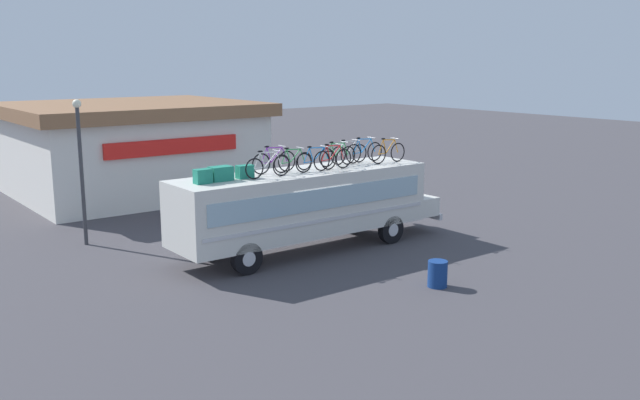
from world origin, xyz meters
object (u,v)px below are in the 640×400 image
(rooftop_bicycle_8, at_px, (364,152))
(street_lamp, at_px, (81,160))
(luggage_bag_1, at_px, (203,176))
(rooftop_bicycle_1, at_px, (268,166))
(rooftop_bicycle_4, at_px, (316,160))
(luggage_bag_2, at_px, (221,174))
(luggage_bag_3, at_px, (245,172))
(trash_bin, at_px, (438,274))
(rooftop_bicycle_2, at_px, (274,161))
(rooftop_bicycle_5, at_px, (333,159))
(rooftop_bicycle_6, at_px, (337,155))
(rooftop_bicycle_7, at_px, (349,153))
(bus, at_px, (307,203))
(rooftop_bicycle_3, at_px, (293,161))
(rooftop_bicycle_9, at_px, (388,152))

(rooftop_bicycle_8, bearing_deg, street_lamp, 149.11)
(rooftop_bicycle_8, bearing_deg, luggage_bag_1, -176.83)
(rooftop_bicycle_1, bearing_deg, rooftop_bicycle_4, 2.67)
(luggage_bag_2, relative_size, rooftop_bicycle_4, 0.41)
(luggage_bag_3, height_order, trash_bin, luggage_bag_3)
(rooftop_bicycle_1, height_order, rooftop_bicycle_4, rooftop_bicycle_1)
(rooftop_bicycle_1, relative_size, rooftop_bicycle_2, 0.99)
(rooftop_bicycle_5, bearing_deg, trash_bin, -91.66)
(luggage_bag_2, bearing_deg, rooftop_bicycle_8, 2.52)
(rooftop_bicycle_2, height_order, rooftop_bicycle_6, rooftop_bicycle_2)
(rooftop_bicycle_2, relative_size, rooftop_bicycle_4, 1.00)
(rooftop_bicycle_7, xyz_separation_m, street_lamp, (-8.22, 5.25, -0.14))
(rooftop_bicycle_2, distance_m, trash_bin, 6.84)
(bus, height_order, rooftop_bicycle_6, rooftop_bicycle_6)
(rooftop_bicycle_3, relative_size, street_lamp, 0.30)
(rooftop_bicycle_5, distance_m, trash_bin, 6.00)
(rooftop_bicycle_7, height_order, street_lamp, street_lamp)
(luggage_bag_2, distance_m, luggage_bag_3, 0.87)
(luggage_bag_2, xyz_separation_m, luggage_bag_3, (0.87, -0.05, -0.02))
(bus, height_order, rooftop_bicycle_1, rooftop_bicycle_1)
(rooftop_bicycle_1, distance_m, rooftop_bicycle_9, 5.41)
(luggage_bag_1, relative_size, rooftop_bicycle_5, 0.32)
(rooftop_bicycle_1, distance_m, street_lamp, 7.30)
(rooftop_bicycle_3, relative_size, rooftop_bicycle_7, 0.94)
(luggage_bag_3, height_order, rooftop_bicycle_7, rooftop_bicycle_7)
(luggage_bag_2, relative_size, rooftop_bicycle_9, 0.43)
(bus, relative_size, rooftop_bicycle_7, 6.28)
(luggage_bag_3, xyz_separation_m, rooftop_bicycle_6, (4.09, 0.24, 0.16))
(rooftop_bicycle_4, relative_size, rooftop_bicycle_5, 1.05)
(bus, xyz_separation_m, rooftop_bicycle_3, (-0.48, 0.13, 1.51))
(rooftop_bicycle_6, bearing_deg, street_lamp, 144.31)
(luggage_bag_1, bearing_deg, rooftop_bicycle_2, 6.94)
(street_lamp, bearing_deg, rooftop_bicycle_6, -35.69)
(rooftop_bicycle_3, relative_size, rooftop_bicycle_5, 0.96)
(rooftop_bicycle_3, height_order, rooftop_bicycle_4, rooftop_bicycle_4)
(rooftop_bicycle_9, bearing_deg, rooftop_bicycle_3, 173.13)
(luggage_bag_3, xyz_separation_m, rooftop_bicycle_3, (2.04, 0.14, 0.14))
(rooftop_bicycle_4, distance_m, rooftop_bicycle_9, 3.35)
(luggage_bag_1, bearing_deg, rooftop_bicycle_8, 3.17)
(rooftop_bicycle_3, bearing_deg, rooftop_bicycle_2, 167.82)
(rooftop_bicycle_4, distance_m, rooftop_bicycle_5, 0.68)
(rooftop_bicycle_8, bearing_deg, rooftop_bicycle_1, -171.59)
(luggage_bag_3, xyz_separation_m, rooftop_bicycle_4, (2.72, -0.29, 0.16))
(bus, relative_size, rooftop_bicycle_2, 6.08)
(rooftop_bicycle_3, height_order, street_lamp, street_lamp)
(rooftop_bicycle_5, bearing_deg, rooftop_bicycle_8, 18.10)
(rooftop_bicycle_3, height_order, rooftop_bicycle_9, rooftop_bicycle_9)
(rooftop_bicycle_2, distance_m, rooftop_bicycle_6, 2.74)
(rooftop_bicycle_7, bearing_deg, trash_bin, -104.24)
(luggage_bag_1, distance_m, rooftop_bicycle_4, 4.30)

